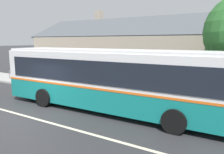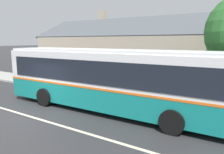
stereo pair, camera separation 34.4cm
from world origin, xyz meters
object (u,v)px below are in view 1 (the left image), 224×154
bike_rack (13,73)px  bench_down_street (85,84)px  bench_by_building (41,78)px  transit_bus (108,78)px

bike_rack → bench_down_street: bearing=-0.8°
bike_rack → bench_by_building: bearing=0.6°
bench_down_street → bike_rack: bench_down_street is taller
bench_down_street → bench_by_building: bearing=178.2°
bench_by_building → bench_down_street: bearing=-1.8°
bench_down_street → bike_rack: bearing=179.2°
transit_bus → bench_down_street: transit_bus is taller
bench_by_building → bike_rack: bench_by_building is taller
transit_bus → bench_down_street: 4.50m
bench_by_building → transit_bus: bearing=-18.0°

